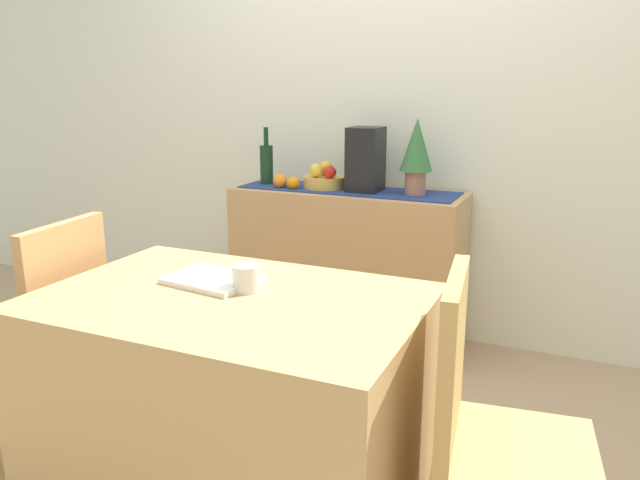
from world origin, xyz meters
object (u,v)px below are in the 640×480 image
object	(u,v)px
coffee_maker	(366,160)
fruit_bowl	(324,182)
dining_table	(234,406)
sideboard_console	(347,266)
potted_plant	(416,151)
open_book	(213,280)
chair_near_window	(42,384)
wine_bottle	(267,163)
coffee_cup	(246,278)

from	to	relation	value
coffee_maker	fruit_bowl	bearing A→B (deg)	180.00
coffee_maker	dining_table	bearing A→B (deg)	-86.52
sideboard_console	potted_plant	xyz separation A→B (m)	(0.36, -0.00, 0.63)
coffee_maker	open_book	size ratio (longest dim) A/B	1.17
open_book	chair_near_window	distance (m)	0.88
fruit_bowl	dining_table	distance (m)	1.56
wine_bottle	chair_near_window	bearing A→B (deg)	-97.35
sideboard_console	potted_plant	bearing A→B (deg)	-0.00
potted_plant	dining_table	bearing A→B (deg)	-96.88
wine_bottle	potted_plant	world-z (taller)	potted_plant
potted_plant	chair_near_window	xyz separation A→B (m)	(-1.02, -1.45, -0.78)
coffee_cup	coffee_maker	bearing A→B (deg)	94.52
coffee_cup	open_book	bearing A→B (deg)	169.26
dining_table	open_book	bearing A→B (deg)	142.98
sideboard_console	wine_bottle	size ratio (longest dim) A/B	3.89
fruit_bowl	chair_near_window	xyz separation A→B (m)	(-0.53, -1.45, -0.59)
potted_plant	coffee_maker	bearing A→B (deg)	180.00
open_book	coffee_maker	bearing A→B (deg)	96.40
fruit_bowl	chair_near_window	bearing A→B (deg)	-110.19
coffee_cup	sideboard_console	bearing A→B (deg)	98.45
dining_table	open_book	xyz separation A→B (m)	(-0.12, 0.09, 0.38)
dining_table	chair_near_window	distance (m)	0.85
wine_bottle	coffee_maker	distance (m)	0.57
coffee_cup	chair_near_window	distance (m)	1.01
fruit_bowl	coffee_cup	xyz separation A→B (m)	(0.34, -1.38, -0.08)
potted_plant	dining_table	world-z (taller)	potted_plant
fruit_bowl	potted_plant	bearing A→B (deg)	-0.00
fruit_bowl	open_book	distance (m)	1.37
sideboard_console	potted_plant	world-z (taller)	potted_plant
open_book	potted_plant	bearing A→B (deg)	85.49
potted_plant	dining_table	size ratio (longest dim) A/B	0.33
open_book	chair_near_window	world-z (taller)	chair_near_window
wine_bottle	sideboard_console	bearing A→B (deg)	-0.00
coffee_maker	chair_near_window	size ratio (longest dim) A/B	0.37
fruit_bowl	wine_bottle	size ratio (longest dim) A/B	0.71
sideboard_console	coffee_cup	size ratio (longest dim) A/B	13.69
sideboard_console	coffee_maker	size ratio (longest dim) A/B	3.69
fruit_bowl	dining_table	xyz separation A→B (m)	(0.32, -1.45, -0.49)
fruit_bowl	chair_near_window	distance (m)	1.65
wine_bottle	open_book	xyz separation A→B (m)	(0.54, -1.36, -0.19)
dining_table	coffee_cup	distance (m)	0.42
sideboard_console	potted_plant	size ratio (longest dim) A/B	3.18
fruit_bowl	dining_table	bearing A→B (deg)	-77.70
coffee_maker	open_book	world-z (taller)	coffee_maker
fruit_bowl	coffee_maker	size ratio (longest dim) A/B	0.68
dining_table	coffee_cup	world-z (taller)	coffee_cup
fruit_bowl	coffee_cup	bearing A→B (deg)	-76.31
sideboard_console	fruit_bowl	world-z (taller)	fruit_bowl
potted_plant	coffee_cup	distance (m)	1.42
wine_bottle	coffee_maker	xyz separation A→B (m)	(0.57, -0.00, 0.05)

